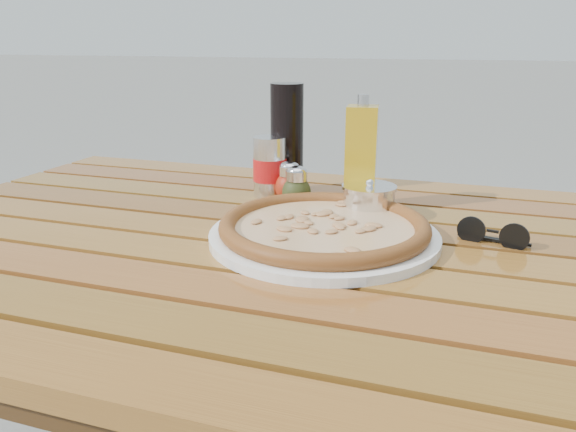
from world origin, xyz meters
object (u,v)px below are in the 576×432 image
(oregano_shaker, at_px, (297,188))
(soda_can, at_px, (270,168))
(plate, at_px, (324,236))
(table, at_px, (284,281))
(dark_bottle, at_px, (287,139))
(pizza, at_px, (324,226))
(pepper_shaker, at_px, (289,183))
(sunglasses, at_px, (493,235))
(parmesan_tin, at_px, (369,201))
(olive_oil_cruet, at_px, (361,158))

(oregano_shaker, xyz_separation_m, soda_can, (-0.08, 0.06, 0.02))
(plate, relative_size, soda_can, 3.00)
(table, distance_m, dark_bottle, 0.33)
(table, distance_m, oregano_shaker, 0.20)
(table, height_order, pizza, pizza)
(table, distance_m, pizza, 0.12)
(pepper_shaker, relative_size, dark_bottle, 0.37)
(plate, bearing_deg, oregano_shaker, 121.75)
(pizza, bearing_deg, sunglasses, 14.59)
(soda_can, distance_m, parmesan_tin, 0.23)
(olive_oil_cruet, distance_m, parmesan_tin, 0.09)
(pizza, height_order, parmesan_tin, parmesan_tin)
(parmesan_tin, bearing_deg, pepper_shaker, 163.45)
(dark_bottle, xyz_separation_m, soda_can, (-0.02, -0.04, -0.05))
(plate, relative_size, sunglasses, 3.24)
(dark_bottle, bearing_deg, soda_can, -119.98)
(dark_bottle, height_order, soda_can, dark_bottle)
(table, bearing_deg, pepper_shaker, 106.07)
(oregano_shaker, bearing_deg, pizza, -58.25)
(oregano_shaker, height_order, sunglasses, oregano_shaker)
(plate, distance_m, pizza, 0.02)
(pizza, bearing_deg, dark_bottle, 120.08)
(table, xyz_separation_m, olive_oil_cruet, (0.08, 0.19, 0.17))
(pizza, xyz_separation_m, pepper_shaker, (-0.12, 0.18, 0.02))
(pepper_shaker, xyz_separation_m, dark_bottle, (-0.03, 0.07, 0.07))
(soda_can, bearing_deg, plate, -51.76)
(pizza, xyz_separation_m, oregano_shaker, (-0.09, 0.15, 0.02))
(pepper_shaker, relative_size, oregano_shaker, 1.00)
(oregano_shaker, xyz_separation_m, olive_oil_cruet, (0.11, 0.03, 0.06))
(oregano_shaker, height_order, parmesan_tin, oregano_shaker)
(plate, distance_m, olive_oil_cruet, 0.21)
(plate, height_order, soda_can, soda_can)
(table, height_order, dark_bottle, dark_bottle)
(sunglasses, bearing_deg, dark_bottle, 168.01)
(pizza, distance_m, olive_oil_cruet, 0.20)
(pizza, bearing_deg, olive_oil_cruet, 84.43)
(dark_bottle, xyz_separation_m, parmesan_tin, (0.19, -0.12, -0.08))
(plate, xyz_separation_m, olive_oil_cruet, (0.02, 0.18, 0.09))
(dark_bottle, bearing_deg, sunglasses, -25.44)
(dark_bottle, bearing_deg, parmesan_tin, -31.72)
(table, height_order, olive_oil_cruet, olive_oil_cruet)
(pepper_shaker, distance_m, olive_oil_cruet, 0.15)
(olive_oil_cruet, bearing_deg, table, -112.85)
(pepper_shaker, height_order, soda_can, soda_can)
(table, height_order, oregano_shaker, oregano_shaker)
(oregano_shaker, relative_size, sunglasses, 0.74)
(olive_oil_cruet, height_order, parmesan_tin, olive_oil_cruet)
(olive_oil_cruet, relative_size, parmesan_tin, 1.78)
(plate, bearing_deg, dark_bottle, 120.08)
(plate, bearing_deg, pizza, 180.00)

